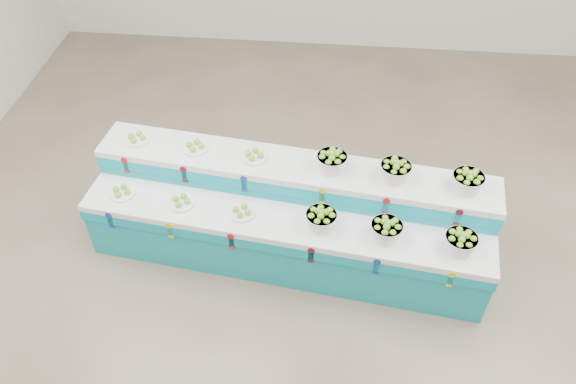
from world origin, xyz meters
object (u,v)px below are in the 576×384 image
object	(u,v)px
display_stand	(288,217)
plate_upper_mid	(195,146)
basket_lower_left	(321,219)
basket_upper_right	(468,181)

from	to	relation	value
display_stand	plate_upper_mid	distance (m)	1.21
display_stand	basket_lower_left	size ratio (longest dim) A/B	13.68
display_stand	basket_lower_left	distance (m)	0.56
display_stand	basket_lower_left	bearing A→B (deg)	-33.68
basket_upper_right	basket_lower_left	bearing A→B (deg)	-165.79
plate_upper_mid	display_stand	bearing A→B (deg)	-20.99
display_stand	basket_lower_left	world-z (taller)	display_stand
display_stand	plate_upper_mid	size ratio (longest dim) A/B	15.58
basket_lower_left	plate_upper_mid	distance (m)	1.53
display_stand	plate_upper_mid	bearing A→B (deg)	166.23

